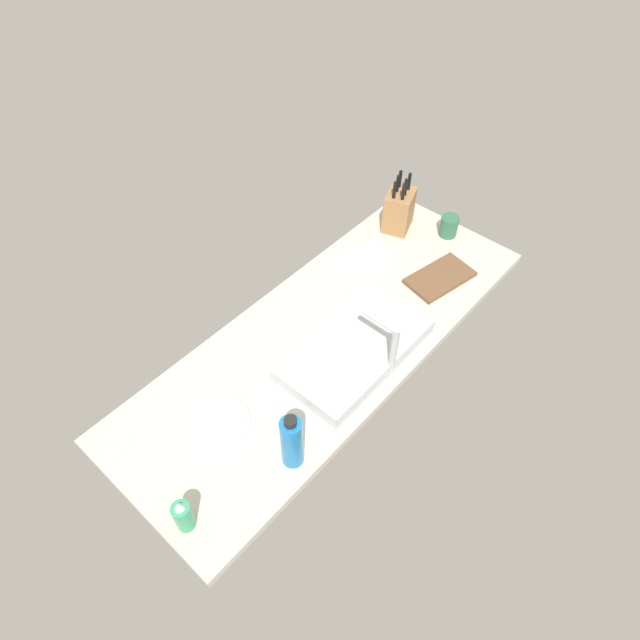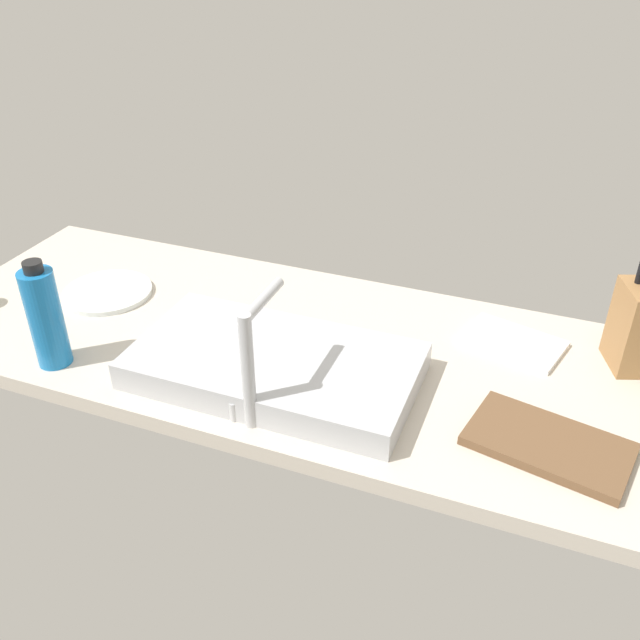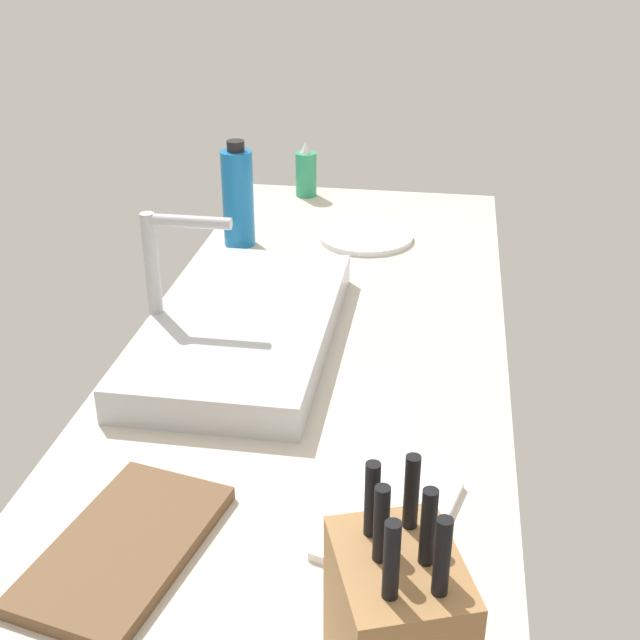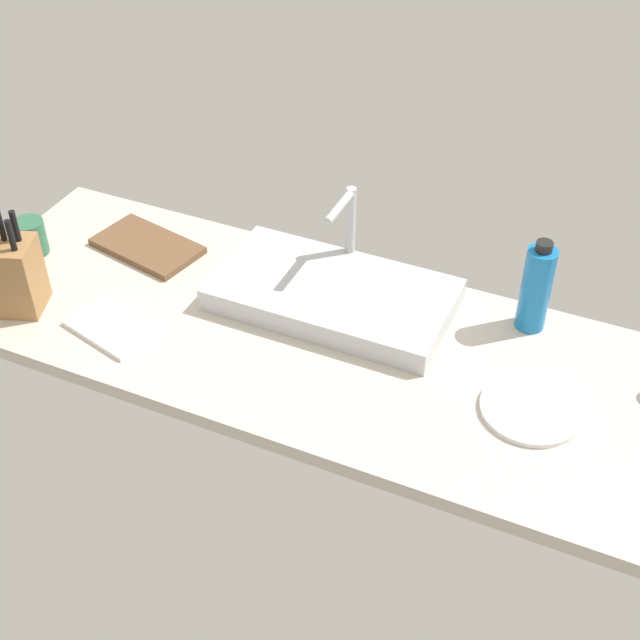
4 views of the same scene
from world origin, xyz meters
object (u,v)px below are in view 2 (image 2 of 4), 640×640
object	(u,v)px
dish_towel	(512,342)
sink_basin	(275,366)
water_bottle	(45,317)
dinner_plate	(107,292)
faucet	(251,354)
cutting_board	(548,444)

from	to	relation	value
dish_towel	sink_basin	bearing A→B (deg)	34.35
sink_basin	water_bottle	size ratio (longest dim) A/B	2.42
water_bottle	dish_towel	size ratio (longest dim) A/B	1.13
dish_towel	water_bottle	bearing A→B (deg)	25.03
sink_basin	dinner_plate	size ratio (longest dim) A/B	2.64
faucet	dinner_plate	xyz separation A→B (cm)	(53.11, -28.27, -13.61)
cutting_board	sink_basin	bearing A→B (deg)	-1.55
cutting_board	dish_towel	bearing A→B (deg)	-71.32
sink_basin	dish_towel	bearing A→B (deg)	-145.65
dinner_plate	dish_towel	size ratio (longest dim) A/B	1.03
dinner_plate	dish_towel	distance (cm)	94.88
sink_basin	faucet	distance (cm)	17.02
cutting_board	water_bottle	bearing A→B (deg)	5.93
water_bottle	dinner_plate	bearing A→B (deg)	-75.48
faucet	water_bottle	size ratio (longest dim) A/B	1.01
cutting_board	dinner_plate	size ratio (longest dim) A/B	1.29
dish_towel	faucet	bearing A→B (deg)	45.57
water_bottle	dinner_plate	xyz separation A→B (cm)	(7.05, -27.20, -10.22)
faucet	dish_towel	bearing A→B (deg)	-134.43
sink_basin	cutting_board	world-z (taller)	sink_basin
faucet	water_bottle	xyz separation A→B (cm)	(46.06, -1.07, -3.39)
faucet	cutting_board	world-z (taller)	faucet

